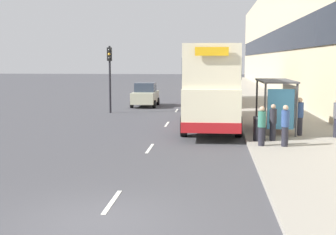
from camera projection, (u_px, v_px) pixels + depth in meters
ground_plane at (98, 222)px, 10.39m from camera, size 220.00×220.00×0.00m
pavement at (251, 95)px, 47.82m from camera, size 5.00×93.00×0.14m
terrace_facade at (293, 34)px, 46.71m from camera, size 3.10×93.00×12.32m
lane_mark_0 at (112, 202)px, 11.89m from camera, size 0.12×2.00×0.01m
lane_mark_1 at (150, 148)px, 19.08m from camera, size 0.12×2.00×0.01m
lane_mark_2 at (167, 124)px, 26.26m from camera, size 0.12×2.00×0.01m
lane_mark_3 at (177, 110)px, 33.45m from camera, size 0.12×2.00×0.01m
lane_mark_4 at (183, 102)px, 40.63m from camera, size 0.12×2.00×0.01m
lane_mark_5 at (187, 95)px, 47.82m from camera, size 0.12×2.00×0.01m
lane_mark_6 at (191, 91)px, 55.01m from camera, size 0.12×2.00×0.01m
bus_shelter at (280, 96)px, 22.58m from camera, size 1.60×4.20×2.48m
double_decker_bus_near at (212, 84)px, 25.13m from camera, size 2.85×11.22×4.30m
double_decker_bus_ahead at (214, 76)px, 38.14m from camera, size 2.85×10.30×4.30m
car_0 at (145, 95)px, 36.32m from camera, size 1.91×3.92×1.84m
pedestrian_at_shelter at (262, 126)px, 18.84m from camera, size 0.32×0.32×1.60m
pedestrian_1 at (300, 116)px, 21.48m from camera, size 0.35×0.35×1.74m
pedestrian_2 at (273, 122)px, 20.04m from camera, size 0.31×0.31×1.58m
pedestrian_3 at (285, 125)px, 18.71m from camera, size 0.33×0.33×1.67m
litter_bin at (259, 129)px, 20.05m from camera, size 0.55×0.55×1.05m
traffic_light_far_kerb at (110, 68)px, 31.56m from camera, size 0.30×0.32×4.53m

